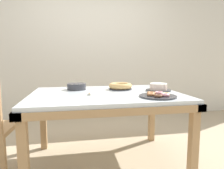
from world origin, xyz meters
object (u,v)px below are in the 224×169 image
tealight_centre (151,85)px  cake_chocolate_round (158,87)px  tealight_near_cakes (152,86)px  tealight_near_front (117,86)px  cake_golden_bundt (120,86)px  pastry_platter (158,95)px  tealight_left_edge (89,95)px  plate_stack (77,87)px

tealight_centre → cake_chocolate_round: bearing=-100.1°
cake_chocolate_round → tealight_centre: 0.38m
tealight_centre → tealight_near_cakes: 0.11m
cake_chocolate_round → tealight_near_front: cake_chocolate_round is taller
cake_chocolate_round → tealight_near_front: bearing=131.5°
cake_golden_bundt → pastry_platter: bearing=-65.8°
tealight_centre → tealight_left_edge: (-0.83, -0.55, 0.00)m
pastry_platter → tealight_left_edge: pastry_platter is taller
pastry_platter → tealight_centre: (0.22, 0.72, -0.00)m
cake_golden_bundt → pastry_platter: cake_golden_bundt is taller
pastry_platter → tealight_centre: bearing=72.9°
pastry_platter → tealight_near_cakes: size_ratio=8.43×
cake_golden_bundt → tealight_left_edge: 0.51m
cake_golden_bundt → plate_stack: cake_golden_bundt is taller
tealight_centre → plate_stack: bearing=-171.8°
pastry_platter → tealight_left_edge: bearing=164.1°
cake_golden_bundt → tealight_near_front: (0.01, 0.25, -0.03)m
pastry_platter → plate_stack: bearing=141.0°
cake_chocolate_round → tealight_near_cakes: cake_chocolate_round is taller
plate_stack → tealight_near_front: (0.50, 0.18, -0.02)m
pastry_platter → tealight_left_edge: (-0.61, 0.17, -0.00)m
pastry_platter → cake_chocolate_round: bearing=65.8°
cake_golden_bundt → tealight_near_front: size_ratio=6.55×
pastry_platter → tealight_near_front: (-0.22, 0.76, -0.00)m
tealight_centre → tealight_left_edge: bearing=-146.7°
cake_chocolate_round → tealight_near_cakes: size_ratio=6.71×
tealight_left_edge → tealight_near_front: (0.39, 0.59, 0.00)m
tealight_centre → tealight_near_front: same height
tealight_left_edge → tealight_near_cakes: same height
plate_stack → tealight_centre: size_ratio=5.25×
tealight_centre → tealight_near_cakes: same height
cake_golden_bundt → tealight_centre: size_ratio=6.55×
tealight_left_edge → tealight_centre: bearing=33.3°
cake_chocolate_round → tealight_centre: size_ratio=6.71×
cake_chocolate_round → tealight_near_cakes: bearing=82.3°
cake_golden_bundt → plate_stack: (-0.49, 0.07, -0.00)m
tealight_near_front → plate_stack: bearing=-160.6°
tealight_left_edge → tealight_near_front: bearing=56.2°
cake_chocolate_round → plate_stack: bearing=164.6°
tealight_left_edge → cake_golden_bundt: bearing=42.0°
pastry_platter → tealight_near_cakes: 0.64m
pastry_platter → tealight_near_front: size_ratio=8.43×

